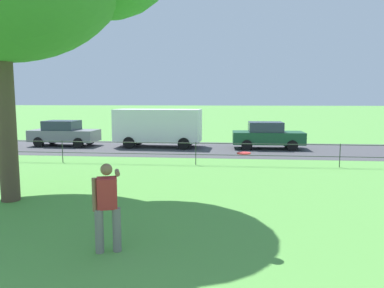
{
  "coord_description": "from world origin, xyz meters",
  "views": [
    {
      "loc": [
        1.48,
        -1.12,
        2.87
      ],
      "look_at": [
        0.32,
        10.01,
        1.49
      ],
      "focal_mm": 34.54,
      "sensor_mm": 36.0,
      "label": 1
    }
  ],
  "objects": [
    {
      "name": "car_dark_green_center",
      "position": [
        3.59,
        20.24,
        0.78
      ],
      "size": [
        4.03,
        1.87,
        1.54
      ],
      "color": "#194C2D",
      "rests_on": "ground"
    },
    {
      "name": "park_fence",
      "position": [
        -0.0,
        14.68,
        0.68
      ],
      "size": [
        36.37,
        0.04,
        1.0
      ],
      "color": "#333833",
      "rests_on": "ground"
    },
    {
      "name": "frisbee",
      "position": [
        1.75,
        6.02,
        1.82
      ],
      "size": [
        0.35,
        0.35,
        0.03
      ],
      "color": "red"
    },
    {
      "name": "street_strip",
      "position": [
        0.0,
        19.7,
        0.0
      ],
      "size": [
        80.0,
        6.51,
        0.01
      ],
      "primitive_type": "cube",
      "color": "#424247",
      "rests_on": "ground"
    },
    {
      "name": "panel_van_far_right",
      "position": [
        -2.76,
        20.34,
        1.27
      ],
      "size": [
        5.07,
        2.25,
        2.24
      ],
      "color": "white",
      "rests_on": "ground"
    },
    {
      "name": "person_thrower",
      "position": [
        -0.78,
        5.35,
        0.91
      ],
      "size": [
        0.49,
        0.86,
        1.69
      ],
      "color": "slate",
      "rests_on": "ground"
    },
    {
      "name": "car_grey_left",
      "position": [
        -8.58,
        20.26,
        0.78
      ],
      "size": [
        4.05,
        1.91,
        1.54
      ],
      "color": "slate",
      "rests_on": "ground"
    }
  ]
}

